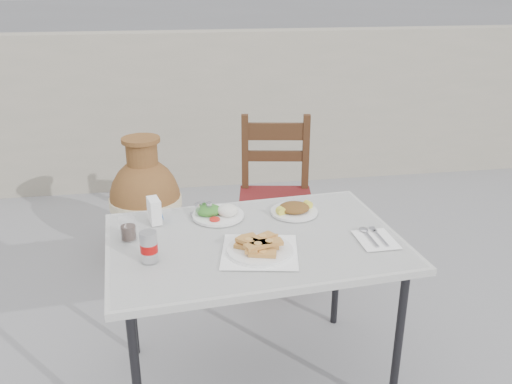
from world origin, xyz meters
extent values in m
cylinder|color=black|center=(0.60, -0.17, 0.31)|extent=(0.03, 0.03, 0.63)
cylinder|color=black|center=(-0.40, 0.35, 0.31)|extent=(0.03, 0.03, 0.63)
cylinder|color=black|center=(0.55, 0.43, 0.31)|extent=(0.03, 0.03, 0.63)
cube|color=white|center=(0.10, 0.09, 0.65)|extent=(1.15, 0.83, 0.03)
cube|color=white|center=(0.10, 0.09, 0.66)|extent=(1.11, 0.79, 0.00)
cube|color=white|center=(0.10, -0.02, 0.67)|extent=(0.31, 0.31, 0.00)
cylinder|color=white|center=(0.10, -0.02, 0.67)|extent=(0.24, 0.24, 0.01)
cylinder|color=white|center=(0.10, -0.02, 0.67)|extent=(0.25, 0.25, 0.00)
cylinder|color=white|center=(-0.02, 0.31, 0.67)|extent=(0.21, 0.21, 0.01)
ellipsoid|color=white|center=(0.02, 0.30, 0.70)|extent=(0.09, 0.09, 0.05)
ellipsoid|color=#23631C|center=(-0.06, 0.32, 0.69)|extent=(0.11, 0.10, 0.04)
cylinder|color=red|center=(-0.04, 0.25, 0.68)|extent=(0.04, 0.04, 0.01)
cylinder|color=white|center=(0.30, 0.29, 0.67)|extent=(0.20, 0.20, 0.01)
ellipsoid|color=#2A6318|center=(0.30, 0.29, 0.69)|extent=(0.13, 0.12, 0.04)
cylinder|color=gold|center=(0.23, 0.27, 0.69)|extent=(0.04, 0.04, 0.04)
cylinder|color=gold|center=(0.36, 0.31, 0.69)|extent=(0.04, 0.04, 0.04)
cylinder|color=silver|center=(-0.29, -0.02, 0.72)|extent=(0.06, 0.06, 0.11)
cylinder|color=red|center=(-0.29, -0.02, 0.72)|extent=(0.06, 0.06, 0.03)
cylinder|color=#B7B7BE|center=(-0.29, -0.02, 0.77)|extent=(0.05, 0.05, 0.00)
cylinder|color=white|center=(-0.37, 0.16, 0.71)|extent=(0.06, 0.06, 0.09)
cylinder|color=black|center=(-0.37, 0.16, 0.69)|extent=(0.05, 0.05, 0.05)
cube|color=white|center=(-0.28, 0.30, 0.72)|extent=(0.06, 0.09, 0.10)
cube|color=blue|center=(-0.25, 0.30, 0.71)|extent=(0.02, 0.04, 0.06)
cube|color=#B7B7BE|center=(-0.08, 0.32, 0.67)|extent=(0.11, 0.10, 0.01)
cylinder|color=white|center=(-0.10, 0.30, 0.71)|extent=(0.02, 0.02, 0.06)
cylinder|color=white|center=(-0.06, 0.30, 0.71)|extent=(0.02, 0.02, 0.06)
cylinder|color=#B7B7BE|center=(-0.08, 0.34, 0.70)|extent=(0.03, 0.03, 0.05)
cube|color=white|center=(0.54, 0.00, 0.67)|extent=(0.14, 0.18, 0.00)
cube|color=#B7B7BE|center=(0.52, 0.00, 0.67)|extent=(0.01, 0.14, 0.00)
ellipsoid|color=#B7B7BE|center=(0.52, 0.08, 0.67)|extent=(0.03, 0.04, 0.01)
cube|color=#B7B7BE|center=(0.56, 0.00, 0.67)|extent=(0.01, 0.14, 0.00)
cube|color=#B7B7BE|center=(0.56, 0.08, 0.67)|extent=(0.02, 0.04, 0.00)
cube|color=#35190E|center=(0.15, 0.79, 0.21)|extent=(0.04, 0.04, 0.42)
cube|color=#35190E|center=(0.49, 0.73, 0.21)|extent=(0.04, 0.04, 0.42)
cube|color=#35190E|center=(0.21, 1.12, 0.21)|extent=(0.04, 0.04, 0.42)
cube|color=#35190E|center=(0.54, 1.06, 0.21)|extent=(0.04, 0.04, 0.42)
cube|color=maroon|center=(0.35, 0.92, 0.44)|extent=(0.46, 0.46, 0.05)
cube|color=#35190E|center=(0.21, 1.12, 0.66)|extent=(0.04, 0.04, 0.47)
cube|color=#35190E|center=(0.54, 1.06, 0.66)|extent=(0.04, 0.04, 0.47)
cube|color=#35190E|center=(0.38, 1.09, 0.80)|extent=(0.37, 0.09, 0.09)
cube|color=#35190E|center=(0.38, 1.09, 0.66)|extent=(0.37, 0.09, 0.06)
cylinder|color=brown|center=(-0.36, 1.29, 0.04)|extent=(0.32, 0.32, 0.08)
ellipsoid|color=brown|center=(-0.36, 1.29, 0.35)|extent=(0.42, 0.42, 0.52)
cylinder|color=beige|center=(-0.36, 1.29, 0.35)|extent=(0.42, 0.42, 0.06)
cylinder|color=brown|center=(-0.36, 1.29, 0.64)|extent=(0.18, 0.18, 0.16)
cylinder|color=brown|center=(-0.36, 1.29, 0.73)|extent=(0.22, 0.22, 0.02)
cube|color=#9D9483|center=(0.00, 2.50, 0.60)|extent=(6.00, 0.25, 1.20)
camera|label=1|loc=(-0.20, -1.72, 1.59)|focal=38.00mm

